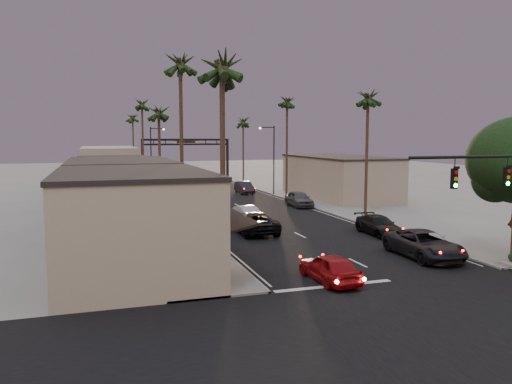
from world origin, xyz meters
TOP-DOWN VIEW (x-y plane):
  - ground at (0.00, 40.00)m, footprint 200.00×200.00m
  - road at (0.00, 45.00)m, footprint 14.00×120.00m
  - cross_street at (0.00, 0.00)m, footprint 80.00×12.00m
  - sidewalk_left at (-9.50, 52.00)m, footprint 5.00×92.00m
  - sidewalk_right at (9.50, 52.00)m, footprint 5.00×92.00m
  - storefront_near at (-13.00, 12.00)m, footprint 8.00×12.00m
  - storefront_mid at (-13.00, 26.00)m, footprint 8.00×14.00m
  - storefront_far at (-13.00, 42.00)m, footprint 8.00×16.00m
  - storefront_dist at (-13.00, 65.00)m, footprint 8.00×20.00m
  - building_right at (14.00, 40.00)m, footprint 8.00×18.00m
  - arch at (0.00, 70.00)m, footprint 15.20×0.40m
  - streetlight_right at (6.92, 45.00)m, footprint 2.13×0.30m
  - streetlight_left at (-6.92, 58.00)m, footprint 2.13×0.30m
  - palm_la at (-8.60, 9.00)m, footprint 3.20×3.20m
  - palm_lb at (-8.60, 22.00)m, footprint 3.20×3.20m
  - palm_lc at (-8.60, 36.00)m, footprint 3.20×3.20m
  - palm_ld at (-8.60, 55.00)m, footprint 3.20×3.20m
  - palm_ra at (8.60, 24.00)m, footprint 3.20×3.20m
  - palm_rb at (8.60, 44.00)m, footprint 3.20×3.20m
  - palm_rc at (8.60, 64.00)m, footprint 3.20×3.20m
  - palm_far at (-8.30, 78.00)m, footprint 3.20×3.20m
  - oncoming_red at (-3.36, 7.00)m, footprint 2.02×4.57m
  - oncoming_pickup at (-3.20, 21.02)m, footprint 2.95×6.15m
  - oncoming_silver at (-2.31, 26.52)m, footprint 2.13×4.62m
  - oncoming_white at (-4.95, 32.02)m, footprint 2.39×5.86m
  - oncoming_dgrey at (-3.50, 39.01)m, footprint 2.18×4.35m
  - oncoming_grey_far at (-3.74, 49.10)m, footprint 1.76×4.39m
  - curbside_near at (4.62, 9.91)m, footprint 3.08×6.26m
  - curbside_black at (5.92, 17.30)m, footprint 2.19×5.13m
  - curbside_grey at (6.10, 33.81)m, footprint 2.19×5.07m
  - curbside_far at (4.00, 47.83)m, footprint 1.86×4.99m

SIDE VIEW (x-z plane):
  - ground at x=0.00m, z-range 0.00..0.00m
  - cross_street at x=0.00m, z-range 0.00..0.01m
  - road at x=0.00m, z-range -0.01..0.01m
  - sidewalk_left at x=-9.50m, z-range 0.00..0.12m
  - sidewalk_right at x=9.50m, z-range 0.00..0.12m
  - oncoming_grey_far at x=-3.74m, z-range 0.00..1.42m
  - oncoming_dgrey at x=-3.50m, z-range 0.00..1.42m
  - oncoming_silver at x=-2.31m, z-range 0.00..1.47m
  - curbside_black at x=5.92m, z-range 0.00..1.47m
  - oncoming_red at x=-3.36m, z-range 0.00..1.53m
  - curbside_far at x=4.00m, z-range 0.00..1.63m
  - oncoming_pickup at x=-3.20m, z-range 0.00..1.69m
  - oncoming_white at x=-4.95m, z-range 0.00..1.70m
  - curbside_grey at x=6.10m, z-range 0.00..1.70m
  - curbside_near at x=4.62m, z-range 0.00..1.71m
  - storefront_far at x=-13.00m, z-range 0.00..5.00m
  - building_right at x=14.00m, z-range 0.00..5.00m
  - storefront_near at x=-13.00m, z-range 0.00..5.50m
  - storefront_mid at x=-13.00m, z-range 0.00..5.50m
  - storefront_dist at x=-13.00m, z-range 0.00..6.00m
  - streetlight_right at x=6.92m, z-range 0.83..9.83m
  - streetlight_left at x=-6.92m, z-range 0.83..9.83m
  - arch at x=0.00m, z-range 1.90..9.17m
  - palm_lc at x=-8.60m, z-range 4.37..16.57m
  - palm_rc at x=8.60m, z-range 4.37..16.57m
  - palm_la at x=-8.60m, z-range 4.84..18.04m
  - palm_ra at x=8.60m, z-range 4.84..18.04m
  - palm_far at x=-8.30m, z-range 4.84..18.04m
  - palm_ld at x=-8.60m, z-range 5.32..19.52m
  - palm_rb at x=8.60m, z-range 5.32..19.52m
  - palm_lb at x=-8.60m, z-range 5.79..20.99m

